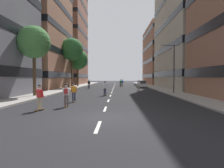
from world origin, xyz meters
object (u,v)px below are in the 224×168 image
at_px(street_tree_near, 78,60).
at_px(skater_3, 74,91).
at_px(skater_0, 122,82).
at_px(skater_5, 139,85).
at_px(streetlamp_right, 171,63).
at_px(street_tree_far, 72,49).
at_px(skater_7, 89,84).
at_px(parked_car_near, 141,84).
at_px(skater_1, 39,96).
at_px(skater_6, 66,94).
at_px(street_tree_mid, 34,43).
at_px(skater_4, 121,83).
at_px(skater_2, 105,88).

xyz_separation_m(street_tree_near, skater_3, (5.69, -29.52, -5.52)).
relative_size(skater_0, skater_5, 1.00).
bearing_deg(streetlamp_right, street_tree_near, 129.71).
xyz_separation_m(street_tree_far, skater_7, (3.88, -1.88, -7.11)).
height_order(parked_car_near, streetlamp_right, streetlamp_right).
xyz_separation_m(skater_1, skater_6, (1.38, 1.65, 0.03)).
bearing_deg(parked_car_near, skater_5, -99.49).
distance_m(skater_1, skater_7, 26.18).
height_order(street_tree_mid, skater_5, street_tree_mid).
xyz_separation_m(skater_0, skater_4, (-0.45, -2.00, 0.00)).
height_order(street_tree_near, skater_4, street_tree_near).
bearing_deg(skater_0, skater_4, -102.80).
distance_m(skater_0, skater_4, 2.05).
bearing_deg(skater_6, streetlamp_right, 47.54).
relative_size(skater_0, skater_4, 1.00).
height_order(streetlamp_right, skater_6, streetlamp_right).
bearing_deg(streetlamp_right, parked_car_near, 96.86).
xyz_separation_m(parked_car_near, skater_2, (-6.81, -19.50, 0.29)).
bearing_deg(street_tree_mid, skater_4, 67.19).
xyz_separation_m(streetlamp_right, skater_3, (-11.24, -9.14, -3.15)).
bearing_deg(streetlamp_right, skater_7, 136.53).
relative_size(skater_1, skater_2, 1.00).
distance_m(street_tree_far, skater_3, 25.10).
xyz_separation_m(skater_5, skater_6, (-7.53, -19.20, 0.03)).
bearing_deg(street_tree_near, streetlamp_right, -50.29).
relative_size(skater_3, skater_4, 1.00).
bearing_deg(skater_7, street_tree_near, 115.84).
bearing_deg(skater_1, streetlamp_right, 47.84).
distance_m(street_tree_far, skater_2, 20.26).
bearing_deg(skater_4, skater_1, -99.88).
xyz_separation_m(street_tree_mid, skater_7, (3.88, 16.69, -5.28)).
height_order(street_tree_mid, skater_2, street_tree_mid).
bearing_deg(skater_4, street_tree_mid, -112.81).
bearing_deg(skater_5, streetlamp_right, -62.92).
relative_size(skater_6, skater_7, 1.00).
bearing_deg(street_tree_mid, parked_car_near, 54.50).
bearing_deg(skater_5, skater_1, -113.15).
xyz_separation_m(skater_4, skater_5, (2.97, -13.26, 0.00)).
bearing_deg(skater_0, skater_7, -124.91).
height_order(street_tree_mid, skater_4, street_tree_mid).
distance_m(street_tree_mid, skater_5, 18.29).
relative_size(street_tree_mid, skater_3, 4.52).
relative_size(parked_car_near, street_tree_far, 0.43).
distance_m(street_tree_far, skater_7, 8.32).
relative_size(skater_2, skater_5, 1.00).
relative_size(street_tree_far, skater_5, 5.82).
distance_m(streetlamp_right, skater_2, 9.79).
bearing_deg(street_tree_near, skater_6, -79.90).
relative_size(skater_0, skater_3, 1.00).
xyz_separation_m(skater_1, skater_3, (1.27, 4.67, 0.00)).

